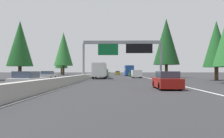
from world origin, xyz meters
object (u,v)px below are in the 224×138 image
at_px(sign_gantry_overhead, 123,49).
at_px(sedan_near_right, 167,81).
at_px(conifer_left_mid, 63,49).
at_px(pickup_mid_center, 104,73).
at_px(conifer_right_mid, 166,42).
at_px(conifer_left_far, 61,57).
at_px(minivan_distant_b, 136,73).
at_px(oncoming_near, 48,76).
at_px(conifer_left_near, 20,44).
at_px(conifer_right_near, 216,44).
at_px(box_truck_near_center, 100,70).
at_px(sedan_far_left, 132,74).
at_px(sedan_mid_left, 118,73).
at_px(oncoming_far, 27,80).
at_px(sedan_far_center, 127,73).
at_px(bus_distant_a, 129,70).

xyz_separation_m(sign_gantry_overhead, sedan_near_right, (-17.75, -3.16, -4.34)).
xyz_separation_m(sign_gantry_overhead, conifer_left_mid, (44.60, 19.74, 4.14)).
relative_size(sign_gantry_overhead, pickup_mid_center, 2.26).
height_order(conifer_right_mid, conifer_left_far, conifer_right_mid).
height_order(minivan_distant_b, oncoming_near, minivan_distant_b).
bearing_deg(conifer_left_near, conifer_right_near, -98.58).
height_order(sedan_near_right, box_truck_near_center, box_truck_near_center).
xyz_separation_m(conifer_right_mid, conifer_left_mid, (29.96, 29.64, 1.22)).
bearing_deg(conifer_left_mid, sedan_near_right, -159.83).
distance_m(sedan_far_left, conifer_left_mid, 30.86).
bearing_deg(sedan_far_left, sedan_mid_left, 9.62).
xyz_separation_m(sedan_mid_left, oncoming_far, (-65.74, 8.01, 0.00)).
distance_m(sedan_mid_left, minivan_distant_b, 35.25).
xyz_separation_m(sign_gantry_overhead, oncoming_far, (-17.23, 8.74, -4.34)).
relative_size(sedan_near_right, box_truck_near_center, 0.52).
bearing_deg(sign_gantry_overhead, conifer_right_mid, -34.07).
bearing_deg(sedan_far_center, box_truck_near_center, 171.85).
height_order(minivan_distant_b, conifer_left_near, conifer_left_near).
bearing_deg(oncoming_far, pickup_mid_center, 172.93).
distance_m(sedan_near_right, conifer_left_far, 84.44).
bearing_deg(oncoming_far, conifer_left_near, -155.99).
bearing_deg(conifer_left_mid, sedan_far_center, -57.90).
bearing_deg(conifer_right_near, pickup_mid_center, 43.32).
height_order(minivan_distant_b, conifer_right_mid, conifer_right_mid).
bearing_deg(bus_distant_a, oncoming_near, 156.16).
distance_m(sedan_far_left, sedan_far_center, 33.15).
relative_size(sedan_mid_left, oncoming_far, 1.00).
height_order(sedan_mid_left, minivan_distant_b, minivan_distant_b).
bearing_deg(sign_gantry_overhead, conifer_left_far, 21.66).
bearing_deg(conifer_right_near, minivan_distant_b, 40.61).
height_order(minivan_distant_b, oncoming_far, minivan_distant_b).
xyz_separation_m(sedan_far_center, conifer_left_far, (2.90, 27.51, 6.57)).
xyz_separation_m(sign_gantry_overhead, conifer_left_far, (61.75, 24.52, 2.23)).
xyz_separation_m(bus_distant_a, sedan_far_center, (22.19, -0.26, -1.03)).
xyz_separation_m(bus_distant_a, conifer_right_mid, (-22.03, -7.18, 6.22)).
bearing_deg(bus_distant_a, sedan_far_center, -0.68).
xyz_separation_m(minivan_distant_b, sedan_far_center, (45.37, 0.22, -0.27)).
xyz_separation_m(box_truck_near_center, oncoming_near, (-6.08, 8.33, -0.93)).
bearing_deg(pickup_mid_center, sedan_far_center, -10.37).
distance_m(sedan_mid_left, sedan_far_center, 10.99).
relative_size(sign_gantry_overhead, sedan_far_left, 2.88).
height_order(sign_gantry_overhead, conifer_right_mid, conifer_right_mid).
relative_size(bus_distant_a, oncoming_near, 2.61).
distance_m(sign_gantry_overhead, sedan_far_center, 59.09).
height_order(sedan_mid_left, sedan_far_left, same).
relative_size(sedan_far_left, conifer_left_far, 0.37).
bearing_deg(minivan_distant_b, sedan_mid_left, 6.41).
xyz_separation_m(sedan_near_right, sedan_mid_left, (66.26, 3.89, 0.00)).
bearing_deg(sedan_near_right, conifer_left_mid, 20.17).
height_order(sign_gantry_overhead, bus_distant_a, sign_gantry_overhead).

